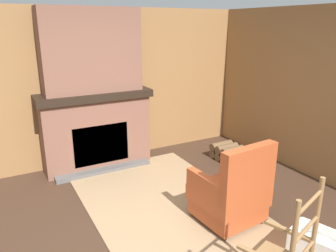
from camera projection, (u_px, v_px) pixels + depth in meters
wood_panel_wall_left at (89, 88)px, 5.15m from camera, size 0.06×5.93×2.44m
fireplace_hearth at (97, 130)px, 5.11m from camera, size 0.66×1.73×1.21m
chimney_breast at (91, 51)px, 4.76m from camera, size 0.39×1.44×1.21m
area_rug at (178, 216)px, 3.88m from camera, size 3.52×1.85×0.01m
armchair at (231, 194)px, 3.67m from camera, size 0.73×0.75×1.00m
firewood_stack at (227, 152)px, 5.50m from camera, size 0.44×0.42×0.26m
laundry_basket at (320, 248)px, 3.11m from camera, size 0.59×0.47×0.30m
oil_lamp_vase at (75, 87)px, 4.83m from camera, size 0.10×0.10×0.24m
storage_case at (106, 86)px, 5.05m from camera, size 0.13×0.23×0.13m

